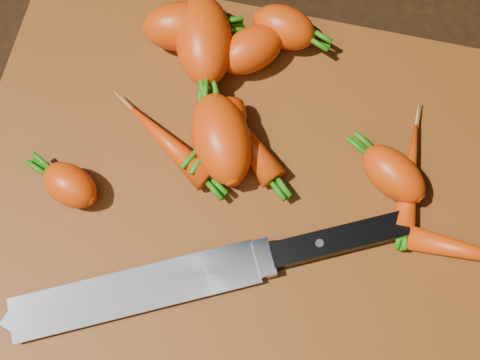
# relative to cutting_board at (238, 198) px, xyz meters

# --- Properties ---
(ground) EXTENTS (2.00, 2.00, 0.01)m
(ground) POSITION_rel_cutting_board_xyz_m (0.00, 0.00, -0.01)
(ground) COLOR black
(cutting_board) EXTENTS (0.50, 0.40, 0.01)m
(cutting_board) POSITION_rel_cutting_board_xyz_m (0.00, 0.00, 0.00)
(cutting_board) COLOR #5D2F0E
(cutting_board) RESTS_ON ground
(carrot_0) EXTENTS (0.08, 0.07, 0.05)m
(carrot_0) POSITION_rel_cutting_board_xyz_m (-0.09, 0.15, 0.03)
(carrot_0) COLOR #D8400C
(carrot_0) RESTS_ON cutting_board
(carrot_1) EXTENTS (0.06, 0.05, 0.04)m
(carrot_1) POSITION_rel_cutting_board_xyz_m (-0.15, -0.03, 0.02)
(carrot_1) COLOR #D8400C
(carrot_1) RESTS_ON cutting_board
(carrot_2) EXTENTS (0.08, 0.11, 0.05)m
(carrot_2) POSITION_rel_cutting_board_xyz_m (-0.06, 0.14, 0.03)
(carrot_2) COLOR #D8400C
(carrot_2) RESTS_ON cutting_board
(carrot_3) EXTENTS (0.09, 0.10, 0.05)m
(carrot_3) POSITION_rel_cutting_board_xyz_m (-0.02, 0.04, 0.03)
(carrot_3) COLOR #D8400C
(carrot_3) RESTS_ON cutting_board
(carrot_4) EXTENTS (0.08, 0.08, 0.04)m
(carrot_4) POSITION_rel_cutting_board_xyz_m (-0.02, 0.14, 0.03)
(carrot_4) COLOR #D8400C
(carrot_4) RESTS_ON cutting_board
(carrot_5) EXTENTS (0.07, 0.05, 0.04)m
(carrot_5) POSITION_rel_cutting_board_xyz_m (0.01, 0.17, 0.03)
(carrot_5) COLOR #D8400C
(carrot_5) RESTS_ON cutting_board
(carrot_6) EXTENTS (0.08, 0.07, 0.04)m
(carrot_6) POSITION_rel_cutting_board_xyz_m (0.13, 0.04, 0.03)
(carrot_6) COLOR #D8400C
(carrot_6) RESTS_ON cutting_board
(carrot_7) EXTENTS (0.02, 0.10, 0.02)m
(carrot_7) POSITION_rel_cutting_board_xyz_m (0.15, 0.05, 0.02)
(carrot_7) COLOR #D8400C
(carrot_7) RESTS_ON cutting_board
(carrot_8) EXTENTS (0.13, 0.02, 0.02)m
(carrot_8) POSITION_rel_cutting_board_xyz_m (0.22, -0.01, 0.02)
(carrot_8) COLOR #D8400C
(carrot_8) RESTS_ON cutting_board
(carrot_9) EXTENTS (0.09, 0.09, 0.03)m
(carrot_9) POSITION_rel_cutting_board_xyz_m (-0.01, 0.05, 0.02)
(carrot_9) COLOR #D8400C
(carrot_9) RESTS_ON cutting_board
(carrot_10) EXTENTS (0.06, 0.07, 0.04)m
(carrot_10) POSITION_rel_cutting_board_xyz_m (-0.03, 0.06, 0.03)
(carrot_10) COLOR #D8400C
(carrot_10) RESTS_ON cutting_board
(carrot_11) EXTENTS (0.10, 0.07, 0.03)m
(carrot_11) POSITION_rel_cutting_board_xyz_m (-0.07, 0.03, 0.02)
(carrot_11) COLOR #D8400C
(carrot_11) RESTS_ON cutting_board
(knife) EXTENTS (0.33, 0.18, 0.02)m
(knife) POSITION_rel_cutting_board_xyz_m (-0.05, -0.09, 0.01)
(knife) COLOR gray
(knife) RESTS_ON cutting_board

